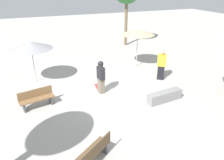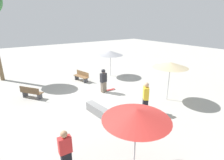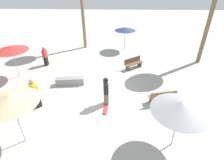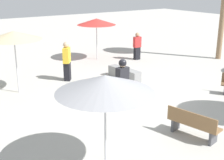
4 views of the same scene
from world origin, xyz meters
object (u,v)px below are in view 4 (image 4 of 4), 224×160
at_px(skateboard, 110,106).
at_px(bystander_watching, 67,61).
at_px(shade_umbrella_red, 96,22).
at_px(skater_main, 122,81).
at_px(bench_near, 193,124).
at_px(shade_umbrella_tan, 14,35).
at_px(bystander_far, 137,46).
at_px(concrete_ledge, 124,74).
at_px(shade_umbrella_grey, 105,84).

distance_m(skateboard, bystander_watching, 4.01).
bearing_deg(shade_umbrella_red, skateboard, -117.85).
relative_size(skater_main, bench_near, 1.07).
height_order(shade_umbrella_tan, bystander_far, shade_umbrella_tan).
bearing_deg(bystander_far, shade_umbrella_tan, -163.83).
distance_m(concrete_ledge, shade_umbrella_tan, 5.32).
height_order(skater_main, shade_umbrella_red, shade_umbrella_red).
distance_m(bench_near, shade_umbrella_red, 10.41).
xyz_separation_m(shade_umbrella_red, shade_umbrella_grey, (-5.69, -9.74, -0.03)).
xyz_separation_m(bench_near, bystander_watching, (-0.57, 7.16, 0.49)).
bearing_deg(skater_main, shade_umbrella_red, -122.16).
xyz_separation_m(bench_near, shade_umbrella_red, (2.71, 9.89, 1.79)).
xyz_separation_m(skateboard, bystander_watching, (0.23, 3.91, 0.85)).
relative_size(skater_main, bystander_watching, 0.97).
bearing_deg(concrete_ledge, bystander_watching, 150.88).
relative_size(shade_umbrella_grey, bystander_watching, 1.32).
relative_size(shade_umbrella_red, bystander_far, 1.51).
bearing_deg(shade_umbrella_tan, shade_umbrella_grey, -89.71).
xyz_separation_m(skater_main, shade_umbrella_tan, (-2.79, 3.53, 1.44)).
relative_size(skateboard, bench_near, 0.49).
height_order(bench_near, shade_umbrella_red, shade_umbrella_red).
relative_size(shade_umbrella_tan, shade_umbrella_red, 1.07).
bearing_deg(bench_near, bystander_far, 138.95).
xyz_separation_m(skateboard, shade_umbrella_tan, (-2.21, 3.54, 2.34)).
bearing_deg(shade_umbrella_red, bystander_watching, -140.21).
bearing_deg(bystander_watching, bench_near, 42.45).
bearing_deg(skater_main, bystander_watching, -93.22).
distance_m(skater_main, bench_near, 3.31).
relative_size(concrete_ledge, shade_umbrella_tan, 0.74).
relative_size(skater_main, shade_umbrella_grey, 0.73).
height_order(skateboard, shade_umbrella_red, shade_umbrella_red).
xyz_separation_m(skater_main, shade_umbrella_red, (2.94, 6.64, 1.27)).
bearing_deg(bench_near, shade_umbrella_tan, -168.54).
height_order(concrete_ledge, shade_umbrella_red, shade_umbrella_red).
height_order(skateboard, bench_near, bench_near).
distance_m(shade_umbrella_red, bystander_far, 2.76).
distance_m(bench_near, shade_umbrella_tan, 7.69).
xyz_separation_m(shade_umbrella_tan, bystander_watching, (2.44, 0.37, -1.48)).
xyz_separation_m(concrete_ledge, bystander_far, (2.88, 2.68, 0.54)).
bearing_deg(concrete_ledge, skater_main, -127.50).
bearing_deg(skateboard, shade_umbrella_red, -113.69).
height_order(skater_main, concrete_ledge, skater_main).
bearing_deg(bystander_far, shade_umbrella_red, 148.38).
bearing_deg(bystander_far, concrete_ledge, -133.77).
xyz_separation_m(skater_main, bystander_watching, (-0.35, 3.90, -0.04)).
distance_m(concrete_ledge, bystander_far, 3.97).
bearing_deg(shade_umbrella_grey, concrete_ledge, 50.24).
bearing_deg(bystander_far, skateboard, -132.56).
bearing_deg(bystander_watching, shade_umbrella_tan, -43.52).
xyz_separation_m(shade_umbrella_tan, bystander_far, (7.66, 1.74, -1.60)).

